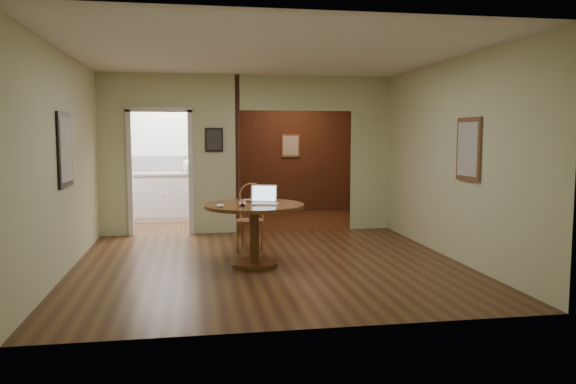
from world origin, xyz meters
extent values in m
plane|color=#3F2112|center=(0.00, 0.00, 0.00)|extent=(5.00, 5.00, 0.00)
plane|color=white|center=(0.00, 0.00, 2.70)|extent=(5.00, 5.00, 0.00)
plane|color=beige|center=(0.00, -2.50, 1.35)|extent=(5.00, 0.00, 5.00)
plane|color=beige|center=(-2.50, 0.00, 1.35)|extent=(0.00, 5.00, 5.00)
plane|color=beige|center=(2.50, 0.00, 1.35)|extent=(0.00, 5.00, 5.00)
cube|color=beige|center=(-2.25, 2.50, 1.35)|extent=(0.50, 2.70, 0.04)
cube|color=beige|center=(-0.60, 2.50, 1.35)|extent=(0.80, 2.70, 0.04)
cube|color=beige|center=(2.15, 2.50, 1.35)|extent=(0.70, 2.70, 0.04)
plane|color=silver|center=(-1.35, 4.50, 1.35)|extent=(2.70, 0.00, 2.70)
plane|color=#3E1B12|center=(1.15, 5.00, 1.35)|extent=(2.70, 0.00, 2.70)
cube|color=#3E1B12|center=(-0.20, 3.75, 1.35)|extent=(0.08, 2.50, 2.70)
cube|color=black|center=(-2.48, 0.00, 1.50)|extent=(0.03, 0.70, 0.90)
cube|color=brown|center=(2.48, -0.50, 1.50)|extent=(0.03, 0.60, 0.80)
cube|color=black|center=(-0.60, 2.48, 1.60)|extent=(0.30, 0.03, 0.40)
cube|color=beige|center=(1.15, 4.98, 1.45)|extent=(0.40, 0.03, 0.50)
cube|color=white|center=(-1.35, 4.49, 1.10)|extent=(2.00, 0.02, 0.32)
cylinder|color=brown|center=(-0.20, -0.06, 0.03)|extent=(0.60, 0.60, 0.05)
cylinder|color=brown|center=(-0.20, -0.06, 0.40)|extent=(0.13, 0.13, 0.70)
cylinder|color=brown|center=(-0.20, -0.06, 0.78)|extent=(1.28, 1.28, 0.04)
cylinder|color=olive|center=(-0.16, 0.88, 0.45)|extent=(0.52, 0.52, 0.03)
cylinder|color=olive|center=(-0.35, 0.78, 0.22)|extent=(0.03, 0.03, 0.45)
cylinder|color=olive|center=(-0.07, 0.69, 0.22)|extent=(0.03, 0.03, 0.45)
cylinder|color=olive|center=(-0.26, 1.07, 0.22)|extent=(0.03, 0.03, 0.45)
cylinder|color=olive|center=(0.02, 0.98, 0.22)|extent=(0.03, 0.03, 0.45)
cylinder|color=olive|center=(-0.28, 1.07, 0.63)|extent=(0.03, 0.03, 0.36)
cylinder|color=olive|center=(0.04, 0.97, 0.63)|extent=(0.03, 0.03, 0.36)
torus|color=olive|center=(-0.12, 1.03, 0.79)|extent=(0.37, 0.14, 0.38)
cube|color=white|center=(-0.07, -0.13, 0.81)|extent=(0.39, 0.32, 0.02)
cube|color=silver|center=(-0.07, -0.16, 0.82)|extent=(0.31, 0.19, 0.00)
cube|color=white|center=(-0.07, 0.01, 0.93)|extent=(0.34, 0.15, 0.22)
cube|color=#8A9AB0|center=(-0.07, 0.01, 0.93)|extent=(0.30, 0.12, 0.19)
imported|color=silver|center=(-0.16, 0.19, 0.82)|extent=(0.37, 0.26, 0.03)
ellipsoid|color=white|center=(-0.65, -0.34, 0.82)|extent=(0.11, 0.07, 0.04)
cylinder|color=navy|center=(-0.17, -0.19, 0.81)|extent=(0.12, 0.07, 0.01)
cube|color=white|center=(-1.35, 4.20, 0.45)|extent=(2.00, 0.55, 0.90)
cube|color=#BBBBB6|center=(-1.35, 4.20, 0.92)|extent=(2.06, 0.60, 0.04)
sphere|color=#B20C0C|center=(-1.50, 3.91, 0.50)|extent=(0.03, 0.03, 0.03)
sphere|color=#B20C0C|center=(-0.50, 3.91, 0.50)|extent=(0.03, 0.03, 0.03)
ellipsoid|color=#C4B790|center=(-1.03, 4.20, 1.07)|extent=(0.31, 0.28, 0.27)
camera|label=1|loc=(-0.96, -7.12, 1.67)|focal=35.00mm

